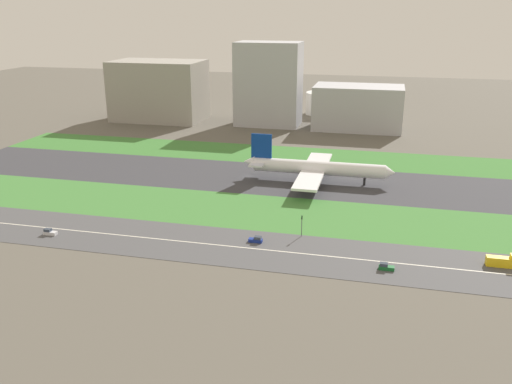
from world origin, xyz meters
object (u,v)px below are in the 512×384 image
(car_2, at_px, (386,267))
(hangar_building, at_px, (269,84))
(car_0, at_px, (256,240))
(car_1, at_px, (50,232))
(traffic_light, at_px, (302,224))
(terminal_building, at_px, (159,91))
(office_tower, at_px, (358,108))
(fuel_tank_west, at_px, (324,103))
(airliner, at_px, (314,168))
(truck_0, at_px, (502,261))

(car_2, xyz_separation_m, hangar_building, (-76.19, 192.00, 24.88))
(car_0, bearing_deg, car_1, -171.60)
(traffic_light, relative_size, terminal_building, 0.12)
(car_2, xyz_separation_m, traffic_light, (-27.14, 17.99, 3.37))
(office_tower, bearing_deg, fuel_tank_west, 119.99)
(car_0, distance_m, traffic_light, 15.92)
(traffic_light, height_order, office_tower, office_tower)
(car_2, xyz_separation_m, fuel_tank_west, (-45.92, 237.00, 6.75))
(airliner, bearing_deg, terminal_building, 136.33)
(terminal_building, bearing_deg, truck_0, -44.81)
(airliner, height_order, car_2, airliner)
(traffic_light, distance_m, fuel_tank_west, 219.83)
(car_1, xyz_separation_m, truck_0, (140.88, 10.00, 0.75))
(car_2, xyz_separation_m, terminal_building, (-150.55, 192.00, 18.41))
(office_tower, xyz_separation_m, fuel_tank_west, (-25.97, 45.00, -5.60))
(car_1, xyz_separation_m, fuel_tank_west, (62.28, 237.00, 6.75))
(car_0, height_order, terminal_building, terminal_building)
(car_1, bearing_deg, hangar_building, -99.47)
(fuel_tank_west, bearing_deg, car_1, -104.72)
(airliner, xyz_separation_m, truck_0, (63.80, -68.00, -4.56))
(car_1, bearing_deg, car_0, -171.60)
(terminal_building, height_order, fuel_tank_west, terminal_building)
(airliner, distance_m, office_tower, 114.76)
(car_1, height_order, car_0, same)
(car_1, relative_size, car_2, 1.00)
(truck_0, distance_m, hangar_building, 213.44)
(car_1, distance_m, traffic_light, 83.10)
(car_2, height_order, terminal_building, terminal_building)
(traffic_light, height_order, terminal_building, terminal_building)
(traffic_light, relative_size, office_tower, 0.13)
(airliner, relative_size, car_0, 14.77)
(truck_0, height_order, hangar_building, hangar_building)
(car_1, xyz_separation_m, traffic_light, (81.06, 17.99, 3.37))
(airliner, bearing_deg, fuel_tank_west, 95.32)
(car_1, relative_size, terminal_building, 0.08)
(truck_0, bearing_deg, airliner, 133.17)
(car_2, distance_m, traffic_light, 32.74)
(hangar_building, height_order, fuel_tank_west, hangar_building)
(car_0, bearing_deg, car_2, -13.87)
(car_2, bearing_deg, car_1, 0.00)
(car_0, xyz_separation_m, office_tower, (20.55, 182.00, 12.35))
(airliner, height_order, office_tower, office_tower)
(airliner, height_order, traffic_light, airliner)
(traffic_light, distance_m, terminal_building, 213.85)
(airliner, distance_m, car_2, 84.14)
(car_1, xyz_separation_m, car_2, (108.20, 0.00, 0.00))
(airliner, height_order, terminal_building, terminal_building)
(car_2, height_order, hangar_building, hangar_building)
(car_2, bearing_deg, office_tower, -84.07)
(airliner, distance_m, traffic_light, 60.17)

